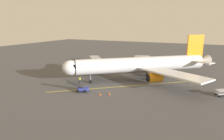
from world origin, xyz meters
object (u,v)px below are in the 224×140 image
at_px(airplane, 143,65).
at_px(ground_crew_marshaller, 80,80).
at_px(safety_cone_nose_left, 110,93).
at_px(belt_loader_near_nose, 82,88).
at_px(safety_cone_nose_right, 100,94).
at_px(baggage_cart_portside, 222,93).
at_px(tug_starboard_side, 128,65).
at_px(ground_crew_wing_walker, 118,69).
at_px(jet_bridge, 97,64).

distance_m(airplane, ground_crew_marshaller, 16.68).
relative_size(airplane, safety_cone_nose_left, 61.69).
bearing_deg(belt_loader_near_nose, safety_cone_nose_right, 175.08).
height_order(ground_crew_marshaller, baggage_cart_portside, ground_crew_marshaller).
distance_m(tug_starboard_side, safety_cone_nose_left, 28.20).
relative_size(belt_loader_near_nose, safety_cone_nose_left, 8.47).
bearing_deg(ground_crew_wing_walker, baggage_cart_portside, 159.95).
bearing_deg(tug_starboard_side, baggage_cart_portside, 146.33).
xyz_separation_m(airplane, belt_loader_near_nose, (8.90, 15.06, -3.29)).
xyz_separation_m(jet_bridge, baggage_cart_portside, (-30.45, 2.07, -3.11)).
bearing_deg(jet_bridge, safety_cone_nose_left, 129.84).
height_order(belt_loader_near_nose, safety_cone_nose_right, belt_loader_near_nose).
distance_m(ground_crew_wing_walker, baggage_cart_portside, 29.17).
xyz_separation_m(ground_crew_marshaller, safety_cone_nose_right, (-8.62, 5.38, -0.61)).
height_order(airplane, safety_cone_nose_left, airplane).
height_order(belt_loader_near_nose, tug_starboard_side, belt_loader_near_nose).
bearing_deg(ground_crew_marshaller, tug_starboard_side, -99.53).
relative_size(baggage_cart_portside, tug_starboard_side, 1.07).
relative_size(ground_crew_marshaller, ground_crew_wing_walker, 1.00).
distance_m(tug_starboard_side, safety_cone_nose_right, 29.02).
xyz_separation_m(jet_bridge, ground_crew_wing_walker, (-3.05, -7.93, -2.88)).
relative_size(ground_crew_wing_walker, safety_cone_nose_right, 3.11).
height_order(jet_bridge, ground_crew_marshaller, jet_bridge).
bearing_deg(ground_crew_wing_walker, jet_bridge, 68.96).
bearing_deg(ground_crew_marshaller, belt_loader_near_nose, 128.85).
distance_m(airplane, belt_loader_near_nose, 17.80).
relative_size(airplane, jet_bridge, 3.37).
bearing_deg(baggage_cart_portside, safety_cone_nose_left, 23.81).
bearing_deg(jet_bridge, ground_crew_wing_walker, -111.04).
bearing_deg(tug_starboard_side, safety_cone_nose_right, 99.36).
bearing_deg(ground_crew_wing_walker, belt_loader_near_nose, 90.52).
distance_m(ground_crew_marshaller, tug_starboard_side, 23.57).
distance_m(ground_crew_wing_walker, safety_cone_nose_left, 20.31).
bearing_deg(tug_starboard_side, safety_cone_nose_left, 102.98).
relative_size(airplane, belt_loader_near_nose, 7.29).
bearing_deg(tug_starboard_side, airplane, 124.39).
relative_size(ground_crew_wing_walker, belt_loader_near_nose, 0.37).
distance_m(ground_crew_wing_walker, tug_starboard_side, 8.21).
distance_m(airplane, tug_starboard_side, 16.29).
xyz_separation_m(ground_crew_wing_walker, safety_cone_nose_left, (-6.40, 19.27, -0.61)).
relative_size(ground_crew_marshaller, baggage_cart_portside, 0.58).
bearing_deg(safety_cone_nose_left, baggage_cart_portside, -156.19).
bearing_deg(airplane, safety_cone_nose_left, 79.40).
bearing_deg(baggage_cart_portside, jet_bridge, -3.88).
height_order(ground_crew_marshaller, safety_cone_nose_right, ground_crew_marshaller).
relative_size(jet_bridge, belt_loader_near_nose, 2.16).
height_order(jet_bridge, baggage_cart_portside, jet_bridge).
relative_size(ground_crew_wing_walker, baggage_cart_portside, 0.58).
xyz_separation_m(ground_crew_marshaller, ground_crew_wing_walker, (-3.83, -15.04, 0.00)).
relative_size(safety_cone_nose_left, safety_cone_nose_right, 1.00).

